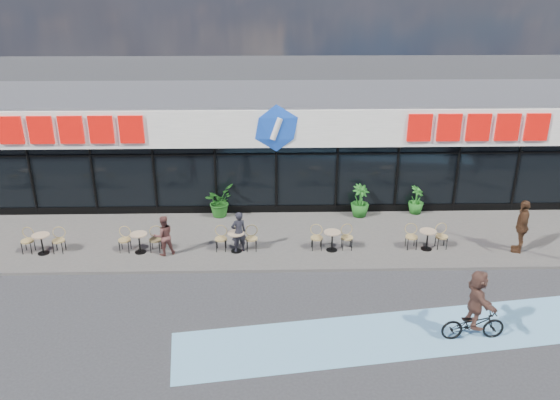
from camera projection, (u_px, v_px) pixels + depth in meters
name	position (u px, v px, depth m)	size (l,w,h in m)	color
ground	(281.00, 305.00, 16.63)	(120.00, 120.00, 0.00)	#28282B
sidewalk	(278.00, 239.00, 20.78)	(44.00, 5.00, 0.10)	#504D47
bike_lane	(424.00, 332.00, 15.32)	(14.00, 2.20, 0.01)	#68A1C6
building	(275.00, 142.00, 24.96)	(30.60, 6.57, 4.75)	black
bistro_set_1	(43.00, 241.00, 19.47)	(1.54, 0.62, 0.90)	tan
bistro_set_2	(140.00, 240.00, 19.55)	(1.54, 0.62, 0.90)	tan
bistro_set_3	(236.00, 239.00, 19.62)	(1.54, 0.62, 0.90)	tan
bistro_set_4	(332.00, 238.00, 19.70)	(1.54, 0.62, 0.90)	tan
bistro_set_5	(427.00, 237.00, 19.78)	(1.54, 0.62, 0.90)	tan
potted_plant_left	(219.00, 201.00, 22.48)	(1.17, 1.01, 1.30)	#1C5518
potted_plant_mid	(360.00, 201.00, 22.44)	(0.75, 0.75, 1.35)	#1B5919
potted_plant_right	(416.00, 200.00, 22.75)	(0.66, 0.66, 1.17)	#1C5919
patron_left	(239.00, 232.00, 19.43)	(0.56, 0.37, 1.53)	black
patron_right	(164.00, 235.00, 19.22)	(0.72, 0.56, 1.48)	brown
pedestrian_a	(522.00, 226.00, 19.37)	(1.16, 0.48, 1.98)	#422717
cyclist_a	(475.00, 310.00, 14.74)	(1.78, 1.55, 2.10)	black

